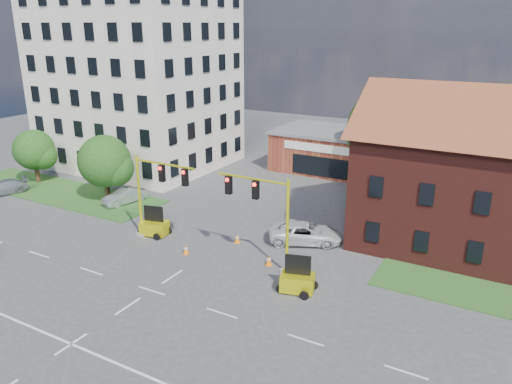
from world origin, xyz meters
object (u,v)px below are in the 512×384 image
signal_mast_west (156,189)px  pickup_white (306,233)px  signal_mast_east (264,211)px  trailer_east (297,281)px  trailer_west (154,226)px

signal_mast_west → pickup_white: signal_mast_west is taller
signal_mast_east → trailer_east: bearing=-29.0°
signal_mast_east → trailer_west: 10.14m
signal_mast_west → pickup_white: bearing=26.8°
signal_mast_east → pickup_white: 5.84m
trailer_west → signal_mast_east: bearing=-16.7°
signal_mast_west → trailer_west: bearing=148.8°
signal_mast_west → signal_mast_east: 8.71m
trailer_east → pickup_white: (-2.42, 6.62, 0.04)m
signal_mast_west → signal_mast_east: bearing=0.0°
trailer_east → signal_mast_west: bearing=155.1°
trailer_east → pickup_white: size_ratio=0.43×
signal_mast_east → trailer_east: size_ratio=2.75×
signal_mast_east → trailer_east: 4.91m
signal_mast_east → trailer_west: signal_mast_east is taller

